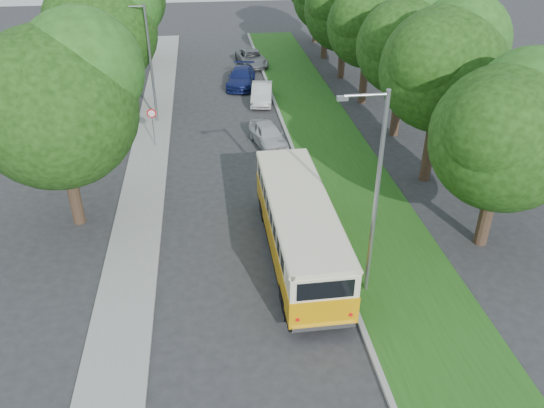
{
  "coord_description": "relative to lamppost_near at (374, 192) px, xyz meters",
  "views": [
    {
      "loc": [
        -1.3,
        -17.73,
        13.28
      ],
      "look_at": [
        1.25,
        1.96,
        1.5
      ],
      "focal_mm": 35.0,
      "sensor_mm": 36.0,
      "label": 1
    }
  ],
  "objects": [
    {
      "name": "car_white",
      "position": [
        -1.5,
        21.43,
        -3.69
      ],
      "size": [
        2.03,
        4.28,
        1.35
      ],
      "primitive_type": "imported",
      "rotation": [
        0.0,
        0.0,
        -0.15
      ],
      "color": "silver",
      "rests_on": "ground"
    },
    {
      "name": "treeline",
      "position": [
        -1.06,
        20.49,
        1.56
      ],
      "size": [
        24.27,
        41.91,
        9.46
      ],
      "color": "#332319",
      "rests_on": "ground"
    },
    {
      "name": "curb",
      "position": [
        -0.61,
        7.5,
        -4.29
      ],
      "size": [
        0.2,
        70.0,
        0.15
      ],
      "primitive_type": "cube",
      "color": "gray",
      "rests_on": "ground"
    },
    {
      "name": "car_grey",
      "position": [
        -1.34,
        30.81,
        -3.72
      ],
      "size": [
        2.78,
        4.92,
        1.3
      ],
      "primitive_type": "imported",
      "rotation": [
        0.0,
        0.0,
        0.14
      ],
      "color": "slate",
      "rests_on": "ground"
    },
    {
      "name": "warning_sign",
      "position": [
        -8.71,
        14.48,
        -2.66
      ],
      "size": [
        0.56,
        0.1,
        2.5
      ],
      "color": "gray",
      "rests_on": "ground"
    },
    {
      "name": "car_blue",
      "position": [
        -2.69,
        25.35,
        -3.68
      ],
      "size": [
        2.82,
        5.04,
        1.38
      ],
      "primitive_type": "imported",
      "rotation": [
        0.0,
        0.0,
        -0.19
      ],
      "color": "navy",
      "rests_on": "ground"
    },
    {
      "name": "vintage_bus",
      "position": [
        -2.11,
        2.47,
        -2.94
      ],
      "size": [
        2.55,
        9.65,
        2.86
      ],
      "primitive_type": null,
      "rotation": [
        0.0,
        0.0,
        0.01
      ],
      "color": "#F1A207",
      "rests_on": "ground"
    },
    {
      "name": "ground",
      "position": [
        -4.21,
        2.5,
        -4.37
      ],
      "size": [
        120.0,
        120.0,
        0.0
      ],
      "primitive_type": "plane",
      "color": "#2A2A2D",
      "rests_on": "ground"
    },
    {
      "name": "lamppost_near",
      "position": [
        0.0,
        0.0,
        0.0
      ],
      "size": [
        1.71,
        0.16,
        8.0
      ],
      "color": "gray",
      "rests_on": "ground"
    },
    {
      "name": "sidewalk",
      "position": [
        -9.01,
        7.5,
        -4.31
      ],
      "size": [
        2.2,
        70.0,
        0.12
      ],
      "primitive_type": "cube",
      "color": "gray",
      "rests_on": "ground"
    },
    {
      "name": "grass_verge",
      "position": [
        1.74,
        7.5,
        -4.3
      ],
      "size": [
        4.5,
        70.0,
        0.13
      ],
      "primitive_type": "cube",
      "color": "#205215",
      "rests_on": "ground"
    },
    {
      "name": "car_silver",
      "position": [
        -1.97,
        13.92,
        -3.69
      ],
      "size": [
        2.33,
        4.22,
        1.36
      ],
      "primitive_type": "imported",
      "rotation": [
        0.0,
        0.0,
        0.19
      ],
      "color": "silver",
      "rests_on": "ground"
    },
    {
      "name": "lamppost_far",
      "position": [
        -8.91,
        18.5,
        -0.25
      ],
      "size": [
        1.71,
        0.16,
        7.5
      ],
      "color": "gray",
      "rests_on": "ground"
    }
  ]
}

